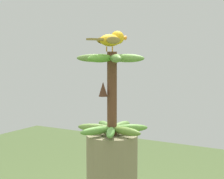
# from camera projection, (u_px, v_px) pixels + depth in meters

# --- Properties ---
(banana_bunch) EXTENTS (0.30, 0.30, 0.35)m
(banana_bunch) POSITION_uv_depth(u_px,v_px,m) (112.00, 94.00, 1.60)
(banana_bunch) COLOR brown
(banana_bunch) RESTS_ON banana_tree
(perched_bird) EXTENTS (0.08, 0.21, 0.09)m
(perched_bird) POSITION_uv_depth(u_px,v_px,m) (112.00, 39.00, 1.58)
(perched_bird) COLOR #C68933
(perched_bird) RESTS_ON banana_bunch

